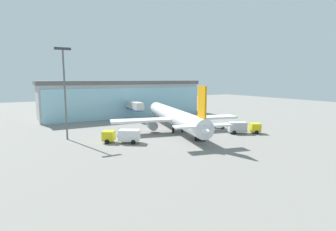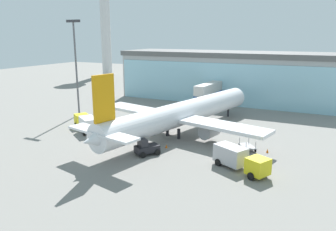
# 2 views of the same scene
# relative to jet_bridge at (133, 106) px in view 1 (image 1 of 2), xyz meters

# --- Properties ---
(ground) EXTENTS (240.00, 240.00, 0.00)m
(ground) POSITION_rel_jet_bridge_xyz_m (0.61, -30.25, -4.38)
(ground) COLOR gray
(terminal_building) EXTENTS (54.23, 15.76, 12.03)m
(terminal_building) POSITION_rel_jet_bridge_xyz_m (0.61, 11.47, 1.64)
(terminal_building) COLOR #A8A8A8
(terminal_building) RESTS_ON ground
(jet_bridge) EXTENTS (3.21, 13.43, 5.75)m
(jet_bridge) POSITION_rel_jet_bridge_xyz_m (0.00, 0.00, 0.00)
(jet_bridge) COLOR beige
(jet_bridge) RESTS_ON ground
(apron_light_mast) EXTENTS (3.20, 0.40, 18.87)m
(apron_light_mast) POSITION_rel_jet_bridge_xyz_m (-22.21, -18.14, 6.80)
(apron_light_mast) COLOR #59595E
(apron_light_mast) RESTS_ON ground
(airplane) EXTENTS (31.01, 39.52, 11.33)m
(airplane) POSITION_rel_jet_bridge_xyz_m (2.19, -21.41, -0.91)
(airplane) COLOR silver
(airplane) RESTS_ON ground
(catering_truck) EXTENTS (7.27, 5.92, 2.65)m
(catering_truck) POSITION_rel_jet_bridge_xyz_m (-13.13, -26.78, -2.91)
(catering_truck) COLOR yellow
(catering_truck) RESTS_ON ground
(fuel_truck) EXTENTS (7.49, 5.31, 2.65)m
(fuel_truck) POSITION_rel_jet_bridge_xyz_m (14.41, -31.90, -2.91)
(fuel_truck) COLOR yellow
(fuel_truck) RESTS_ON ground
(baggage_cart) EXTENTS (2.97, 3.20, 1.50)m
(baggage_cart) POSITION_rel_jet_bridge_xyz_m (13.74, -24.20, -3.88)
(baggage_cart) COLOR gray
(baggage_cart) RESTS_ON ground
(pushback_tug) EXTENTS (3.48, 3.72, 2.30)m
(pushback_tug) POSITION_rel_jet_bridge_xyz_m (1.75, -32.27, -3.41)
(pushback_tug) COLOR black
(pushback_tug) RESTS_ON ground
(safety_cone_nose) EXTENTS (0.36, 0.36, 0.55)m
(safety_cone_nose) POSITION_rel_jet_bridge_xyz_m (3.00, -28.61, -4.10)
(safety_cone_nose) COLOR orange
(safety_cone_nose) RESTS_ON ground
(safety_cone_wingtip) EXTENTS (0.36, 0.36, 0.55)m
(safety_cone_wingtip) POSITION_rel_jet_bridge_xyz_m (16.56, -24.20, -4.10)
(safety_cone_wingtip) COLOR orange
(safety_cone_wingtip) RESTS_ON ground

